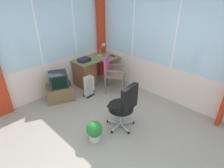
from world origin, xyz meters
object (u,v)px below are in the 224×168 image
object	(u,v)px
office_chair	(124,104)
wooden_armchair	(110,69)
paper_tray	(84,60)
potted_plant	(94,130)
space_heater	(89,86)
desk_lamp	(103,47)
tv_remote	(113,56)
desk	(86,73)
tv_on_stand	(60,88)

from	to	relation	value
office_chair	wooden_armchair	bearing A→B (deg)	54.57
paper_tray	potted_plant	xyz separation A→B (m)	(-1.23, -1.79, -0.57)
office_chair	potted_plant	world-z (taller)	office_chair
space_heater	desk_lamp	bearing A→B (deg)	26.21
tv_remote	space_heater	bearing A→B (deg)	160.61
tv_remote	space_heater	distance (m)	1.21
desk_lamp	wooden_armchair	bearing A→B (deg)	-119.89
tv_remote	office_chair	size ratio (longest dim) A/B	0.15
desk_lamp	tv_remote	xyz separation A→B (m)	(0.13, -0.26, -0.23)
desk	tv_remote	distance (m)	0.91
desk_lamp	tv_remote	distance (m)	0.37
space_heater	wooden_armchair	bearing A→B (deg)	-18.85
space_heater	paper_tray	bearing A→B (deg)	60.97
wooden_armchair	space_heater	bearing A→B (deg)	161.15
tv_on_stand	potted_plant	distance (m)	1.70
desk	office_chair	xyz separation A→B (m)	(-0.62, -1.94, 0.16)
tv_remote	tv_on_stand	bearing A→B (deg)	144.35
wooden_armchair	potted_plant	world-z (taller)	wooden_armchair
desk_lamp	tv_remote	bearing A→B (deg)	-62.43
paper_tray	space_heater	bearing A→B (deg)	-119.03
wooden_armchair	potted_plant	distance (m)	1.93
tv_on_stand	office_chair	bearing A→B (deg)	-80.33
desk_lamp	desk	bearing A→B (deg)	179.51
tv_remote	potted_plant	xyz separation A→B (m)	(-2.05, -1.51, -0.54)
desk	paper_tray	xyz separation A→B (m)	(-0.02, 0.01, 0.39)
wooden_armchair	desk	bearing A→B (deg)	112.49
potted_plant	wooden_armchair	bearing A→B (deg)	35.57
paper_tray	desk	bearing A→B (deg)	-32.03
wooden_armchair	office_chair	distance (m)	1.55
desk	potted_plant	world-z (taller)	desk
desk	tv_on_stand	size ratio (longest dim) A/B	1.59
desk_lamp	tv_on_stand	size ratio (longest dim) A/B	0.48
paper_tray	desk_lamp	bearing A→B (deg)	-1.66
paper_tray	wooden_armchair	distance (m)	0.77
desk	potted_plant	distance (m)	2.18
desk	wooden_armchair	size ratio (longest dim) A/B	1.20
desk_lamp	office_chair	distance (m)	2.35
desk_lamp	paper_tray	xyz separation A→B (m)	(-0.69, 0.02, -0.19)
desk_lamp	office_chair	xyz separation A→B (m)	(-1.28, -1.93, -0.42)
space_heater	tv_remote	bearing A→B (deg)	11.22
potted_plant	desk_lamp	bearing A→B (deg)	42.65
desk	wooden_armchair	bearing A→B (deg)	-67.51
desk_lamp	potted_plant	xyz separation A→B (m)	(-1.92, -1.77, -0.77)
desk	paper_tray	bearing A→B (deg)	147.97
desk_lamp	potted_plant	distance (m)	2.72
paper_tray	office_chair	xyz separation A→B (m)	(-0.59, -1.95, -0.23)
desk	paper_tray	distance (m)	0.39
desk_lamp	paper_tray	bearing A→B (deg)	178.34
office_chair	space_heater	world-z (taller)	office_chair
desk	office_chair	bearing A→B (deg)	-107.65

